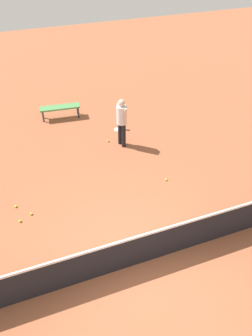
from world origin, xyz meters
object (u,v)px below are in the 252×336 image
object	(u,v)px
tennis_ball_baseline	(16,206)
tennis_ball_near_player	(186,228)
tennis_ball_midcourt	(166,180)
tennis_racket_near_player	(119,129)
tennis_ball_by_net	(108,141)
tennis_ball_stray_right	(20,221)
player_near_side	(122,119)
courtside_bench	(60,108)
tennis_ball_stray_left	(31,214)

from	to	relation	value
tennis_ball_baseline	tennis_ball_near_player	bearing A→B (deg)	149.65
tennis_ball_midcourt	tennis_racket_near_player	bearing A→B (deg)	-83.92
tennis_ball_by_net	tennis_ball_stray_right	world-z (taller)	same
player_near_side	tennis_ball_midcourt	size ratio (longest dim) A/B	25.76
tennis_ball_by_net	tennis_ball_near_player	bearing A→B (deg)	97.49
tennis_ball_near_player	tennis_ball_by_net	xyz separation A→B (m)	(0.59, -4.49, 0.00)
player_near_side	tennis_ball_midcourt	distance (m)	2.53
tennis_ball_by_net	player_near_side	bearing A→B (deg)	138.37
player_near_side	tennis_ball_stray_right	size ratio (longest dim) A/B	25.76
tennis_ball_baseline	tennis_ball_stray_right	distance (m)	0.59
player_near_side	tennis_racket_near_player	distance (m)	1.40
player_near_side	tennis_ball_baseline	bearing A→B (deg)	26.03
tennis_ball_midcourt	tennis_ball_baseline	xyz separation A→B (m)	(4.33, -0.43, 0.00)
tennis_ball_midcourt	tennis_ball_by_net	bearing A→B (deg)	-69.68
player_near_side	tennis_ball_by_net	size ratio (longest dim) A/B	25.76
tennis_ball_stray_right	courtside_bench	distance (m)	5.47
tennis_ball_midcourt	tennis_ball_stray_right	size ratio (longest dim) A/B	1.00
player_near_side	tennis_ball_by_net	world-z (taller)	player_near_side
tennis_ball_stray_left	tennis_ball_by_net	bearing A→B (deg)	-139.11
tennis_ball_midcourt	tennis_ball_stray_right	distance (m)	4.29
tennis_ball_stray_right	courtside_bench	world-z (taller)	courtside_bench
tennis_ball_midcourt	courtside_bench	size ratio (longest dim) A/B	0.04
tennis_ball_midcourt	courtside_bench	distance (m)	5.32
tennis_racket_near_player	tennis_ball_baseline	world-z (taller)	tennis_ball_baseline
tennis_racket_near_player	tennis_ball_midcourt	xyz separation A→B (m)	(-0.34, 3.21, 0.02)
tennis_ball_near_player	player_near_side	bearing A→B (deg)	-87.18
tennis_ball_near_player	courtside_bench	xyz separation A→B (m)	(1.77, -6.74, 0.38)
tennis_racket_near_player	tennis_ball_stray_right	distance (m)	5.19
tennis_ball_near_player	tennis_ball_baseline	world-z (taller)	same
tennis_ball_stray_left	tennis_ball_stray_right	world-z (taller)	same
tennis_ball_midcourt	tennis_ball_baseline	bearing A→B (deg)	-5.66
tennis_ball_by_net	tennis_ball_midcourt	xyz separation A→B (m)	(-0.96, 2.60, 0.00)
tennis_ball_by_net	tennis_ball_midcourt	bearing A→B (deg)	110.32
tennis_ball_near_player	courtside_bench	world-z (taller)	courtside_bench
tennis_ball_baseline	tennis_ball_stray_left	distance (m)	0.56
player_near_side	courtside_bench	distance (m)	3.09
tennis_ball_midcourt	courtside_bench	bearing A→B (deg)	-66.15
tennis_ball_baseline	player_near_side	bearing A→B (deg)	-153.97
tennis_ball_stray_right	courtside_bench	size ratio (longest dim) A/B	0.04
tennis_ball_midcourt	courtside_bench	world-z (taller)	courtside_bench
tennis_racket_near_player	tennis_ball_stray_left	xyz separation A→B (m)	(3.63, 3.22, 0.02)
tennis_ball_near_player	tennis_ball_stray_left	distance (m)	4.07
tennis_ball_stray_left	tennis_ball_near_player	bearing A→B (deg)	152.40
tennis_ball_near_player	tennis_ball_baseline	size ratio (longest dim) A/B	1.00
tennis_ball_by_net	tennis_ball_stray_left	world-z (taller)	same
tennis_racket_near_player	courtside_bench	xyz separation A→B (m)	(1.80, -1.64, 0.40)
player_near_side	tennis_racket_near_player	xyz separation A→B (m)	(-0.24, -0.95, -1.00)
tennis_ball_midcourt	tennis_ball_stray_left	size ratio (longest dim) A/B	1.00
tennis_ball_midcourt	tennis_ball_stray_right	world-z (taller)	same
tennis_racket_near_player	tennis_ball_by_net	distance (m)	0.87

